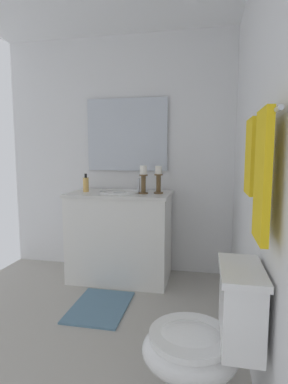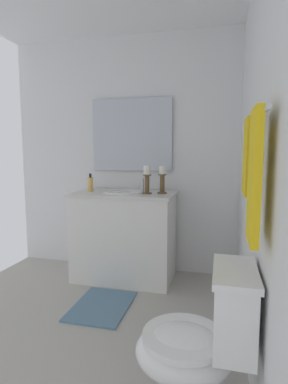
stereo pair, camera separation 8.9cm
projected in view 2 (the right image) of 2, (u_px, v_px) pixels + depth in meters
name	position (u px, v px, depth m)	size (l,w,h in m)	color
floor	(59.00, 343.00, 2.06)	(2.92, 2.44, 0.02)	#B2ADA3
wall_back	(261.00, 158.00, 1.62)	(2.92, 0.04, 2.45)	white
wall_left	(124.00, 156.00, 3.32)	(0.04, 2.44, 2.45)	white
vanity_cabinet	(124.00, 235.00, 3.08)	(0.58, 1.00, 0.87)	white
sink_basin	(124.00, 196.00, 3.03)	(0.40, 0.40, 0.24)	white
mirror	(132.00, 135.00, 3.22)	(0.02, 0.85, 0.74)	silver
candle_holder_tall	(162.00, 179.00, 2.92)	(0.09, 0.09, 0.26)	brown
candle_holder_short	(147.00, 179.00, 2.91)	(0.09, 0.09, 0.27)	brown
soap_bottle	(90.00, 184.00, 3.09)	(0.06, 0.06, 0.18)	#E5B259
toilet	(198.00, 346.00, 1.42)	(0.39, 0.54, 0.75)	white
towel_bar	(257.00, 118.00, 1.33)	(0.02, 0.02, 0.70)	silver
towel_near_vanity	(248.00, 157.00, 1.52)	(0.23, 0.03, 0.38)	yellow
towel_center	(254.00, 177.00, 1.19)	(0.23, 0.03, 0.52)	yellow
bath_mat	(102.00, 306.00, 2.53)	(0.60, 0.44, 0.02)	slate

